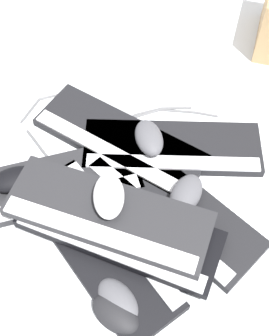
% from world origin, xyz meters
% --- Properties ---
extents(ground_plane, '(3.20, 3.20, 0.00)m').
position_xyz_m(ground_plane, '(0.00, 0.00, 0.00)').
color(ground_plane, silver).
extents(keyboard_0, '(0.46, 0.30, 0.03)m').
position_xyz_m(keyboard_0, '(0.28, 0.11, 0.01)').
color(keyboard_0, '#232326').
rests_on(keyboard_0, ground).
extents(keyboard_1, '(0.41, 0.43, 0.03)m').
position_xyz_m(keyboard_1, '(0.13, 0.24, 0.01)').
color(keyboard_1, black).
rests_on(keyboard_1, ground).
extents(keyboard_2, '(0.44, 0.39, 0.03)m').
position_xyz_m(keyboard_2, '(-0.02, 0.13, 0.01)').
color(keyboard_2, black).
rests_on(keyboard_2, ground).
extents(keyboard_3, '(0.45, 0.18, 0.03)m').
position_xyz_m(keyboard_3, '(-0.01, -0.03, 0.01)').
color(keyboard_3, black).
rests_on(keyboard_3, ground).
extents(keyboard_4, '(0.46, 0.33, 0.03)m').
position_xyz_m(keyboard_4, '(0.12, -0.04, 0.01)').
color(keyboard_4, black).
rests_on(keyboard_4, ground).
extents(keyboard_5, '(0.46, 0.27, 0.03)m').
position_xyz_m(keyboard_5, '(0.09, 0.22, 0.04)').
color(keyboard_5, black).
rests_on(keyboard_5, keyboard_1).
extents(keyboard_6, '(0.46, 0.25, 0.03)m').
position_xyz_m(keyboard_6, '(0.12, 0.20, 0.07)').
color(keyboard_6, '#232326').
rests_on(keyboard_6, keyboard_5).
extents(mouse_0, '(0.08, 0.12, 0.04)m').
position_xyz_m(mouse_0, '(0.12, 0.17, 0.11)').
color(mouse_0, silver).
rests_on(mouse_0, keyboard_6).
extents(mouse_1, '(0.10, 0.13, 0.04)m').
position_xyz_m(mouse_1, '(-0.05, 0.12, 0.05)').
color(mouse_1, '#4C4C51').
rests_on(mouse_1, keyboard_2).
extents(mouse_2, '(0.10, 0.13, 0.04)m').
position_xyz_m(mouse_2, '(0.05, -0.03, 0.05)').
color(mouse_2, '#4C4C51').
rests_on(mouse_2, keyboard_3).
extents(mouse_3, '(0.13, 0.10, 0.04)m').
position_xyz_m(mouse_3, '(0.35, 0.12, 0.05)').
color(mouse_3, black).
rests_on(mouse_3, keyboard_0).
extents(mouse_4, '(0.13, 0.11, 0.04)m').
position_xyz_m(mouse_4, '(0.08, 0.39, 0.02)').
color(mouse_4, black).
rests_on(mouse_4, ground).
extents(mouse_5, '(0.12, 0.12, 0.04)m').
position_xyz_m(mouse_5, '(0.08, 0.36, 0.02)').
color(mouse_5, '#4C4C51').
rests_on(mouse_5, ground).
extents(cable_0, '(0.43, 0.23, 0.01)m').
position_xyz_m(cable_0, '(0.17, -0.06, 0.00)').
color(cable_0, '#59595B').
rests_on(cable_0, ground).
extents(cable_1, '(0.52, 0.12, 0.01)m').
position_xyz_m(cable_1, '(0.16, -0.15, 0.00)').
color(cable_1, '#59595B').
rests_on(cable_1, ground).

